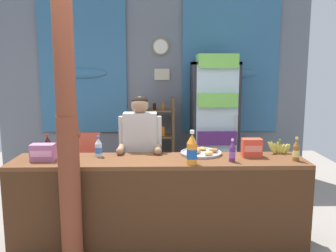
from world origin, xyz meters
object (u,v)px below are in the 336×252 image
object	(u,v)px
plastic_lawn_chair	(85,159)
pastry_tray	(202,152)
soda_bottle_iced_tea	(296,151)
banana_bunch	(279,148)
soda_bottle_orange_soda	(192,150)
stall_counter	(159,196)
shopkeeper	(140,146)
timber_post	(67,122)
soda_bottle_water	(98,148)
snack_box_crackers	(252,148)
bottle_shelf_rack	(159,139)
snack_box_wafer	(43,152)
soda_bottle_grape_soda	(232,152)
drink_fridge	(214,116)
soda_bottle_cola	(48,146)

from	to	relation	value
plastic_lawn_chair	pastry_tray	xyz separation A→B (m)	(1.52, -1.42, 0.43)
soda_bottle_iced_tea	banana_bunch	xyz separation A→B (m)	(-0.07, 0.30, -0.04)
soda_bottle_orange_soda	pastry_tray	size ratio (longest dim) A/B	0.75
stall_counter	shopkeeper	world-z (taller)	shopkeeper
soda_bottle_iced_tea	pastry_tray	size ratio (longest dim) A/B	0.54
timber_post	soda_bottle_water	bearing A→B (deg)	70.10
soda_bottle_orange_soda	snack_box_crackers	size ratio (longest dim) A/B	1.66
bottle_shelf_rack	pastry_tray	distance (m)	1.91
soda_bottle_water	snack_box_wafer	bearing A→B (deg)	-163.51
timber_post	snack_box_wafer	distance (m)	0.59
snack_box_wafer	soda_bottle_orange_soda	bearing A→B (deg)	-6.98
stall_counter	plastic_lawn_chair	xyz separation A→B (m)	(-1.07, 1.71, -0.06)
bottle_shelf_rack	soda_bottle_grape_soda	xyz separation A→B (m)	(0.71, -2.14, 0.30)
bottle_shelf_rack	banana_bunch	xyz separation A→B (m)	(1.27, -1.83, 0.26)
drink_fridge	banana_bunch	bearing A→B (deg)	-75.05
timber_post	soda_bottle_water	distance (m)	0.63
timber_post	soda_bottle_orange_soda	distance (m)	1.16
soda_bottle_orange_soda	banana_bunch	xyz separation A→B (m)	(0.96, 0.41, -0.08)
snack_box_wafer	banana_bunch	world-z (taller)	snack_box_wafer
shopkeeper	snack_box_wafer	world-z (taller)	shopkeeper
snack_box_crackers	banana_bunch	world-z (taller)	snack_box_crackers
plastic_lawn_chair	snack_box_crackers	world-z (taller)	snack_box_crackers
plastic_lawn_chair	snack_box_crackers	size ratio (longest dim) A/B	4.35
snack_box_crackers	drink_fridge	bearing A→B (deg)	93.87
soda_bottle_orange_soda	soda_bottle_grape_soda	world-z (taller)	soda_bottle_orange_soda
snack_box_wafer	banana_bunch	distance (m)	2.41
snack_box_wafer	soda_bottle_cola	bearing A→B (deg)	95.74
bottle_shelf_rack	soda_bottle_cola	world-z (taller)	bottle_shelf_rack
banana_bunch	shopkeeper	bearing A→B (deg)	170.67
soda_bottle_grape_soda	banana_bunch	xyz separation A→B (m)	(0.56, 0.32, -0.04)
bottle_shelf_rack	plastic_lawn_chair	size ratio (longest dim) A/B	1.57
stall_counter	soda_bottle_grape_soda	size ratio (longest dim) A/B	13.02
plastic_lawn_chair	soda_bottle_cola	distance (m)	1.49
soda_bottle_iced_tea	soda_bottle_cola	distance (m)	2.51
plastic_lawn_chair	timber_post	bearing A→B (deg)	-82.09
soda_bottle_grape_soda	shopkeeper	bearing A→B (deg)	148.69
timber_post	soda_bottle_orange_soda	size ratio (longest dim) A/B	8.50
soda_bottle_grape_soda	snack_box_crackers	distance (m)	0.31
soda_bottle_iced_tea	soda_bottle_water	world-z (taller)	soda_bottle_iced_tea
drink_fridge	snack_box_crackers	bearing A→B (deg)	-86.13
stall_counter	plastic_lawn_chair	bearing A→B (deg)	122.16
bottle_shelf_rack	pastry_tray	bearing A→B (deg)	-76.20
shopkeeper	soda_bottle_grape_soda	world-z (taller)	shopkeeper
stall_counter	soda_bottle_iced_tea	distance (m)	1.41
snack_box_crackers	stall_counter	bearing A→B (deg)	-168.72
pastry_tray	snack_box_wafer	bearing A→B (deg)	-172.13
pastry_tray	soda_bottle_grape_soda	bearing A→B (deg)	-48.73
stall_counter	bottle_shelf_rack	distance (m)	2.14
stall_counter	soda_bottle_grape_soda	bearing A→B (deg)	-0.34
pastry_tray	plastic_lawn_chair	bearing A→B (deg)	137.04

